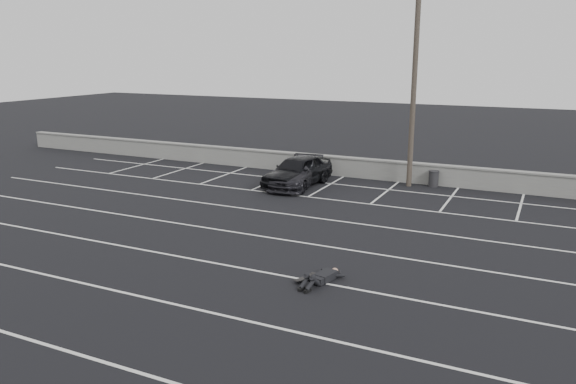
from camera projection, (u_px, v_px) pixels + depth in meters
The scene contains 9 objects.
ground at pixel (250, 270), 17.22m from camera, with size 120.00×120.00×0.00m, color black.
seawall at pixel (381, 169), 29.35m from camera, with size 50.00×0.45×1.06m.
stall_lines at pixel (306, 230), 21.12m from camera, with size 36.00×20.05×0.01m.
car_left at pixel (298, 171), 27.95m from camera, with size 1.81×4.51×1.54m, color black.
car_right at pixel (296, 173), 27.90m from camera, with size 1.84×4.53×1.31m, color black.
utility_pole at pixel (414, 87), 26.91m from camera, with size 1.28×0.26×9.63m.
trash_bin at pixel (434, 179), 27.86m from camera, with size 0.55×0.55×0.80m.
person at pixel (326, 273), 16.41m from camera, with size 1.35×2.37×0.45m, color black, non-canonical shape.
skateboard at pixel (305, 278), 16.44m from camera, with size 0.39×0.72×0.08m.
Camera 1 is at (7.99, -14.07, 6.47)m, focal length 35.00 mm.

